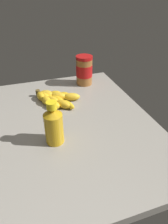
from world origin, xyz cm
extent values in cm
cube|color=gray|center=(0.00, 0.00, -1.63)|extent=(82.75, 59.38, 3.26)
ellipsoid|color=yellow|center=(-20.17, -10.53, 1.81)|extent=(6.95, 5.09, 3.62)
ellipsoid|color=yellow|center=(-15.48, -8.87, 1.81)|extent=(7.17, 5.85, 3.62)
ellipsoid|color=yellow|center=(-11.13, -6.48, 1.81)|extent=(7.20, 6.46, 3.62)
ellipsoid|color=gold|center=(-20.08, -9.41, 1.73)|extent=(8.22, 6.61, 3.47)
ellipsoid|color=gold|center=(-15.02, -6.26, 1.73)|extent=(8.10, 7.15, 3.47)
ellipsoid|color=gold|center=(-10.37, -2.52, 1.73)|extent=(7.86, 7.59, 3.47)
ellipsoid|color=yellow|center=(-20.62, -8.22, 1.46)|extent=(7.87, 7.79, 2.92)
ellipsoid|color=yellow|center=(-15.64, -4.04, 1.46)|extent=(8.34, 7.12, 2.92)
ellipsoid|color=yellow|center=(-10.07, -0.67, 1.46)|extent=(8.60, 6.27, 2.92)
ellipsoid|color=gold|center=(-21.23, -7.96, 1.78)|extent=(7.49, 8.20, 3.57)
ellipsoid|color=gold|center=(-17.90, -2.89, 1.78)|extent=(6.78, 8.39, 3.57)
ellipsoid|color=gold|center=(-15.42, 2.65, 1.78)|extent=(5.90, 8.37, 3.57)
ellipsoid|color=gold|center=(-22.56, -7.93, 1.61)|extent=(5.24, 6.78, 3.22)
ellipsoid|color=gold|center=(-20.51, -3.60, 1.61)|extent=(5.71, 6.82, 3.22)
ellipsoid|color=gold|center=(-17.98, 0.47, 1.61)|extent=(6.09, 6.77, 3.22)
cylinder|color=brown|center=(-24.03, -11.55, 1.80)|extent=(2.00, 2.00, 3.00)
cylinder|color=#9E602D|center=(-30.33, 13.73, 6.74)|extent=(8.25, 8.25, 13.48)
cylinder|color=#B71414|center=(-30.33, 13.73, 7.42)|extent=(8.41, 8.41, 6.07)
cylinder|color=#B71414|center=(-30.33, 13.73, 14.24)|extent=(8.47, 8.47, 1.52)
cylinder|color=gold|center=(9.75, -10.20, 5.50)|extent=(6.23, 6.23, 10.99)
cone|color=gold|center=(9.75, -10.20, 12.17)|extent=(6.23, 6.23, 2.35)
cylinder|color=yellow|center=(9.75, -10.20, 14.52)|extent=(3.41, 3.41, 2.34)
camera|label=1|loc=(61.39, -16.96, 46.25)|focal=31.62mm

